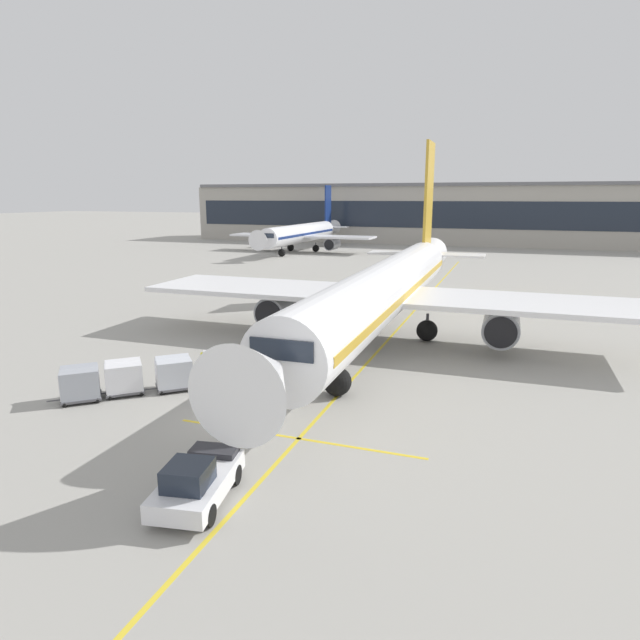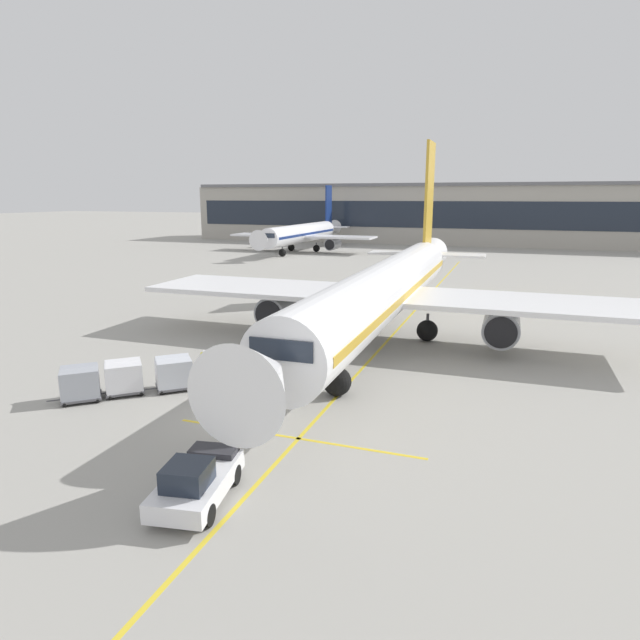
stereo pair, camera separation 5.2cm
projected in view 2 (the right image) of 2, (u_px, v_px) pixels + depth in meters
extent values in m
plane|color=#9E9B93|center=(229.00, 417.00, 26.90)|extent=(600.00, 600.00, 0.00)
cylinder|color=white|center=(384.00, 289.00, 39.41)|extent=(4.26, 37.95, 3.97)
cube|color=gold|center=(384.00, 289.00, 39.41)|extent=(4.29, 36.43, 0.48)
cone|color=white|center=(260.00, 379.00, 20.15)|extent=(3.80, 4.00, 3.77)
cone|color=white|center=(429.00, 255.00, 59.70)|extent=(3.42, 6.37, 3.37)
cube|color=white|center=(268.00, 288.00, 43.58)|extent=(18.07, 7.73, 0.36)
cylinder|color=#93969E|center=(281.00, 308.00, 42.71)|extent=(2.50, 4.95, 2.46)
cylinder|color=black|center=(268.00, 315.00, 40.40)|extent=(2.09, 0.14, 2.09)
cube|color=white|center=(526.00, 304.00, 37.25)|extent=(18.07, 7.73, 0.36)
cylinder|color=#93969E|center=(502.00, 324.00, 37.36)|extent=(2.50, 4.95, 2.46)
cylinder|color=black|center=(501.00, 333.00, 35.05)|extent=(2.09, 0.14, 2.09)
cube|color=gold|center=(429.00, 198.00, 56.85)|extent=(0.32, 4.55, 11.38)
cube|color=white|center=(426.00, 254.00, 57.88)|extent=(12.27, 3.13, 0.20)
cube|color=#1E2633|center=(289.00, 345.00, 22.57)|extent=(2.79, 1.81, 0.87)
cylinder|color=#47474C|center=(337.00, 370.00, 29.54)|extent=(0.22, 0.22, 1.31)
sphere|color=black|center=(337.00, 381.00, 29.69)|extent=(1.61, 1.61, 1.61)
cylinder|color=#47474C|center=(352.00, 316.00, 42.70)|extent=(0.22, 0.22, 1.31)
sphere|color=black|center=(352.00, 325.00, 42.85)|extent=(1.61, 1.61, 1.61)
cylinder|color=#47474C|center=(428.00, 322.00, 40.78)|extent=(0.22, 0.22, 1.31)
sphere|color=black|center=(427.00, 331.00, 40.93)|extent=(1.61, 1.61, 1.61)
cube|color=#A3A8B2|center=(267.00, 366.00, 33.28)|extent=(3.57, 3.50, 0.44)
cube|color=black|center=(250.00, 358.00, 33.11)|extent=(0.82, 0.82, 0.70)
cylinder|color=#333338|center=(261.00, 356.00, 33.36)|extent=(0.08, 0.08, 0.80)
cube|color=#A3A8B2|center=(284.00, 343.00, 33.42)|extent=(4.05, 3.91, 2.45)
cube|color=black|center=(284.00, 342.00, 33.40)|extent=(3.85, 3.71, 2.30)
cube|color=#333338|center=(286.00, 343.00, 33.00)|extent=(3.43, 3.26, 2.48)
cube|color=#333338|center=(281.00, 340.00, 33.78)|extent=(3.43, 3.26, 2.48)
cylinder|color=black|center=(289.00, 371.00, 33.14)|extent=(0.54, 0.53, 0.56)
cylinder|color=black|center=(281.00, 364.00, 34.45)|extent=(0.54, 0.53, 0.56)
cylinder|color=black|center=(252.00, 376.00, 32.20)|extent=(0.54, 0.53, 0.56)
cylinder|color=black|center=(245.00, 369.00, 33.52)|extent=(0.54, 0.53, 0.56)
cube|color=#515156|center=(222.00, 379.00, 31.94)|extent=(2.56, 2.52, 0.12)
cylinder|color=#4C4C51|center=(199.00, 382.00, 31.46)|extent=(0.57, 0.52, 0.07)
cube|color=silver|center=(222.00, 366.00, 31.76)|extent=(2.42, 2.38, 1.50)
cube|color=silver|center=(220.00, 355.00, 32.02)|extent=(1.93, 1.84, 0.74)
cube|color=silver|center=(205.00, 367.00, 31.41)|extent=(0.98, 1.10, 1.38)
sphere|color=black|center=(206.00, 378.00, 32.28)|extent=(0.30, 0.30, 0.30)
sphere|color=black|center=(211.00, 385.00, 31.05)|extent=(0.30, 0.30, 0.30)
sphere|color=black|center=(233.00, 375.00, 32.86)|extent=(0.30, 0.30, 0.30)
sphere|color=black|center=(238.00, 382.00, 31.63)|extent=(0.30, 0.30, 0.30)
cube|color=#515156|center=(175.00, 386.00, 30.74)|extent=(2.56, 2.52, 0.12)
cylinder|color=#4C4C51|center=(150.00, 389.00, 30.26)|extent=(0.57, 0.52, 0.07)
cube|color=silver|center=(174.00, 372.00, 30.56)|extent=(2.42, 2.38, 1.50)
cube|color=silver|center=(173.00, 361.00, 30.82)|extent=(1.93, 1.84, 0.74)
cube|color=silver|center=(156.00, 374.00, 30.21)|extent=(0.98, 1.10, 1.38)
sphere|color=black|center=(159.00, 385.00, 31.08)|extent=(0.30, 0.30, 0.30)
sphere|color=black|center=(162.00, 393.00, 29.85)|extent=(0.30, 0.30, 0.30)
sphere|color=black|center=(187.00, 381.00, 31.66)|extent=(0.30, 0.30, 0.30)
sphere|color=black|center=(191.00, 389.00, 30.43)|extent=(0.30, 0.30, 0.30)
cube|color=#515156|center=(125.00, 390.00, 30.03)|extent=(2.56, 2.52, 0.12)
cylinder|color=#4C4C51|center=(99.00, 394.00, 29.55)|extent=(0.57, 0.52, 0.07)
cube|color=silver|center=(124.00, 376.00, 29.85)|extent=(2.42, 2.38, 1.50)
cube|color=silver|center=(123.00, 365.00, 30.11)|extent=(1.93, 1.84, 0.74)
cube|color=silver|center=(105.00, 379.00, 29.50)|extent=(0.98, 1.10, 1.38)
sphere|color=black|center=(110.00, 389.00, 30.37)|extent=(0.30, 0.30, 0.30)
sphere|color=black|center=(110.00, 397.00, 29.14)|extent=(0.30, 0.30, 0.30)
sphere|color=black|center=(140.00, 386.00, 30.95)|extent=(0.30, 0.30, 0.30)
sphere|color=black|center=(141.00, 393.00, 29.72)|extent=(0.30, 0.30, 0.30)
cube|color=#515156|center=(82.00, 397.00, 29.04)|extent=(2.56, 2.52, 0.12)
cylinder|color=#4C4C51|center=(54.00, 401.00, 28.55)|extent=(0.57, 0.52, 0.07)
cube|color=#9EA3AD|center=(80.00, 383.00, 28.86)|extent=(2.42, 2.38, 1.50)
cube|color=#9EA3AD|center=(79.00, 371.00, 29.11)|extent=(1.93, 1.84, 0.74)
cube|color=silver|center=(60.00, 385.00, 28.51)|extent=(0.98, 1.10, 1.38)
sphere|color=black|center=(66.00, 396.00, 29.38)|extent=(0.30, 0.30, 0.30)
sphere|color=black|center=(65.00, 404.00, 28.15)|extent=(0.30, 0.30, 0.30)
sphere|color=black|center=(98.00, 392.00, 29.96)|extent=(0.30, 0.30, 0.30)
sphere|color=black|center=(98.00, 400.00, 28.73)|extent=(0.30, 0.30, 0.30)
cube|color=silver|center=(197.00, 483.00, 19.38)|extent=(2.81, 4.69, 0.70)
cube|color=#1E2633|center=(187.00, 475.00, 18.48)|extent=(1.71, 1.76, 0.80)
cube|color=#28282D|center=(214.00, 451.00, 20.86)|extent=(1.92, 1.25, 0.24)
cylinder|color=black|center=(235.00, 475.00, 20.60)|extent=(0.40, 0.80, 0.76)
cylinder|color=black|center=(189.00, 470.00, 20.92)|extent=(0.40, 0.80, 0.76)
cylinder|color=black|center=(208.00, 515.00, 17.98)|extent=(0.40, 0.80, 0.76)
cylinder|color=black|center=(156.00, 510.00, 18.30)|extent=(0.40, 0.80, 0.76)
cylinder|color=black|center=(262.00, 366.00, 33.60)|extent=(0.15, 0.15, 0.86)
cylinder|color=black|center=(265.00, 366.00, 33.53)|extent=(0.15, 0.15, 0.86)
cube|color=orange|center=(263.00, 355.00, 33.40)|extent=(0.38, 0.24, 0.58)
cube|color=white|center=(264.00, 355.00, 33.52)|extent=(0.34, 0.01, 0.08)
sphere|color=brown|center=(263.00, 349.00, 33.31)|extent=(0.21, 0.21, 0.21)
sphere|color=yellow|center=(263.00, 348.00, 33.30)|extent=(0.23, 0.23, 0.23)
cylinder|color=orange|center=(260.00, 355.00, 33.50)|extent=(0.09, 0.09, 0.56)
cylinder|color=orange|center=(267.00, 356.00, 33.33)|extent=(0.09, 0.09, 0.56)
cylinder|color=#333847|center=(204.00, 373.00, 32.32)|extent=(0.15, 0.15, 0.86)
cylinder|color=#333847|center=(202.00, 374.00, 32.15)|extent=(0.15, 0.15, 0.86)
cube|color=orange|center=(203.00, 362.00, 32.08)|extent=(0.26, 0.39, 0.58)
cube|color=white|center=(205.00, 362.00, 32.04)|extent=(0.03, 0.34, 0.08)
sphere|color=tan|center=(202.00, 355.00, 31.98)|extent=(0.21, 0.21, 0.21)
sphere|color=yellow|center=(202.00, 354.00, 31.97)|extent=(0.23, 0.23, 0.23)
cylinder|color=orange|center=(205.00, 361.00, 32.31)|extent=(0.09, 0.09, 0.56)
cylinder|color=orange|center=(201.00, 364.00, 31.86)|extent=(0.09, 0.09, 0.56)
cylinder|color=black|center=(226.00, 374.00, 32.15)|extent=(0.15, 0.15, 0.86)
cylinder|color=black|center=(223.00, 374.00, 32.17)|extent=(0.15, 0.15, 0.86)
cube|color=yellow|center=(224.00, 362.00, 32.00)|extent=(0.43, 0.32, 0.58)
cube|color=white|center=(223.00, 363.00, 31.88)|extent=(0.33, 0.09, 0.08)
sphere|color=brown|center=(224.00, 355.00, 31.91)|extent=(0.21, 0.21, 0.21)
sphere|color=yellow|center=(224.00, 354.00, 31.89)|extent=(0.23, 0.23, 0.23)
cylinder|color=yellow|center=(228.00, 363.00, 31.98)|extent=(0.09, 0.09, 0.56)
cylinder|color=yellow|center=(220.00, 363.00, 32.03)|extent=(0.09, 0.09, 0.56)
cylinder|color=#514C42|center=(267.00, 369.00, 32.98)|extent=(0.15, 0.15, 0.86)
cylinder|color=#514C42|center=(265.00, 370.00, 32.83)|extent=(0.15, 0.15, 0.86)
cube|color=yellow|center=(266.00, 358.00, 32.75)|extent=(0.32, 0.42, 0.58)
cube|color=white|center=(267.00, 359.00, 32.68)|extent=(0.09, 0.33, 0.08)
sphere|color=tan|center=(265.00, 352.00, 32.65)|extent=(0.21, 0.21, 0.21)
sphere|color=yellow|center=(265.00, 351.00, 32.64)|extent=(0.23, 0.23, 0.23)
cylinder|color=yellow|center=(268.00, 358.00, 32.95)|extent=(0.09, 0.09, 0.56)
cylinder|color=yellow|center=(263.00, 360.00, 32.56)|extent=(0.09, 0.09, 0.56)
cube|color=black|center=(295.00, 335.00, 42.69)|extent=(0.56, 0.56, 0.05)
cone|color=orange|center=(295.00, 331.00, 42.62)|extent=(0.44, 0.44, 0.58)
cylinder|color=white|center=(295.00, 331.00, 42.61)|extent=(0.24, 0.24, 0.07)
cube|color=yellow|center=(385.00, 344.00, 40.28)|extent=(0.20, 110.00, 0.01)
cube|color=yellow|center=(296.00, 438.00, 24.57)|extent=(12.00, 0.20, 0.01)
cube|color=#A8A399|center=(453.00, 215.00, 124.95)|extent=(124.78, 16.41, 12.91)
cube|color=#1E2633|center=(449.00, 215.00, 117.31)|extent=(121.04, 0.10, 5.81)
cube|color=slate|center=(454.00, 185.00, 121.92)|extent=(123.54, 13.95, 0.70)
cylinder|color=white|center=(301.00, 233.00, 105.51)|extent=(4.12, 29.11, 3.62)
cube|color=navy|center=(301.00, 233.00, 105.51)|extent=(4.13, 27.95, 0.43)
cone|color=white|center=(263.00, 240.00, 90.63)|extent=(3.50, 3.68, 3.44)
cone|color=white|center=(331.00, 227.00, 121.33)|extent=(3.18, 5.84, 3.08)
cube|color=white|center=(267.00, 235.00, 108.93)|extent=(13.90, 6.05, 0.36)
cylinder|color=#93969E|center=(271.00, 242.00, 108.35)|extent=(2.31, 3.82, 2.24)
cylinder|color=black|center=(266.00, 243.00, 106.59)|extent=(1.91, 0.15, 1.91)
cube|color=white|center=(339.00, 237.00, 103.66)|extent=(13.90, 6.05, 0.36)
cylinder|color=#93969E|center=(333.00, 244.00, 103.76)|extent=(2.31, 3.82, 2.24)
cylinder|color=black|center=(330.00, 245.00, 102.00)|extent=(1.91, 0.15, 1.91)
cube|color=navy|center=(329.00, 206.00, 118.93)|extent=(0.34, 3.49, 8.72)
cube|color=white|center=(328.00, 227.00, 119.69)|extent=(9.42, 2.49, 0.20)
cube|color=#1E2633|center=(270.00, 235.00, 92.81)|extent=(2.56, 1.67, 0.80)
cylinder|color=#47474C|center=(282.00, 250.00, 98.10)|extent=(0.22, 0.22, 1.13)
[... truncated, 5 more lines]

